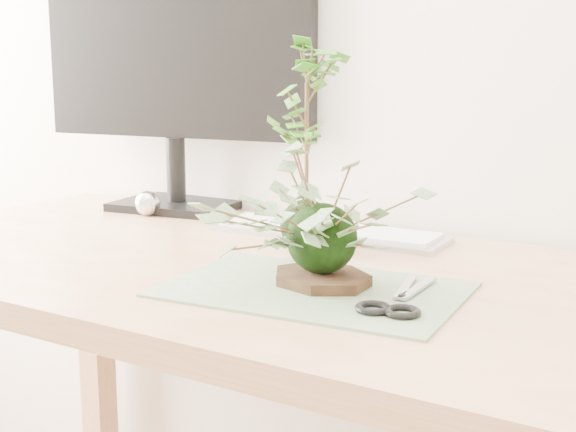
% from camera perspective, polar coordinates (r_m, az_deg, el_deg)
% --- Properties ---
extents(desk, '(1.60, 0.70, 0.74)m').
position_cam_1_polar(desk, '(1.24, 0.76, -7.69)').
color(desk, tan).
rests_on(desk, ground_plane).
extents(cutting_mat, '(0.42, 0.30, 0.00)m').
position_cam_1_polar(cutting_mat, '(1.10, 1.84, -5.24)').
color(cutting_mat, slate).
rests_on(cutting_mat, desk).
extents(stone_dish, '(0.18, 0.18, 0.01)m').
position_cam_1_polar(stone_dish, '(1.12, 2.40, -4.45)').
color(stone_dish, black).
rests_on(stone_dish, cutting_mat).
extents(ivy_kokedama, '(0.28, 0.28, 0.20)m').
position_cam_1_polar(ivy_kokedama, '(1.10, 2.44, 0.75)').
color(ivy_kokedama, black).
rests_on(ivy_kokedama, stone_dish).
extents(maple_kokedama, '(0.20, 0.20, 0.36)m').
position_cam_1_polar(maple_kokedama, '(1.29, 1.35, 8.51)').
color(maple_kokedama, black).
rests_on(maple_kokedama, desk).
extents(keyboard, '(0.44, 0.15, 0.02)m').
position_cam_1_polar(keyboard, '(1.44, 2.84, -1.12)').
color(keyboard, '#B4B4BB').
rests_on(keyboard, desk).
extents(monitor, '(0.62, 0.21, 0.55)m').
position_cam_1_polar(monitor, '(1.70, -7.96, 11.03)').
color(monitor, black).
rests_on(monitor, desk).
extents(foil_ball, '(0.05, 0.05, 0.05)m').
position_cam_1_polar(foil_ball, '(1.65, -9.95, 0.92)').
color(foil_ball, silver).
rests_on(foil_ball, desk).
extents(scissors, '(0.09, 0.19, 0.01)m').
position_cam_1_polar(scissors, '(1.02, 7.31, -6.24)').
color(scissors, '#9E9E9E').
rests_on(scissors, cutting_mat).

